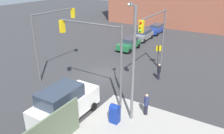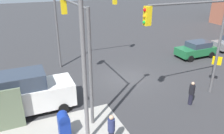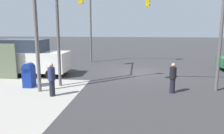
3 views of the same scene
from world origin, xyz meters
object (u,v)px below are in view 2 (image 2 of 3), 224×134
object	(u,v)px
hatchback_green	(196,49)
van_white_delivery	(26,93)
traffic_signal_ne_corner	(77,35)
mailbox_blue	(64,124)
pedestrian_waiting	(192,93)
street_lamp_corner	(89,52)
traffic_signal_nw_corner	(194,32)
pedestrian_crossing	(111,130)
traffic_signal_se_corner	(81,14)

from	to	relation	value
hatchback_green	van_white_delivery	distance (m)	16.89
traffic_signal_ne_corner	mailbox_blue	size ratio (longest dim) A/B	4.55
pedestrian_waiting	traffic_signal_ne_corner	bearing A→B (deg)	-143.46
street_lamp_corner	mailbox_blue	distance (m)	4.19
traffic_signal_ne_corner	van_white_delivery	bearing A→B (deg)	-8.48
traffic_signal_ne_corner	mailbox_blue	distance (m)	5.04
traffic_signal_nw_corner	pedestrian_crossing	size ratio (longest dim) A/B	3.78
hatchback_green	pedestrian_crossing	world-z (taller)	pedestrian_crossing
traffic_signal_se_corner	van_white_delivery	xyz separation A→B (m)	(5.46, 6.30, -3.37)
hatchback_green	pedestrian_crossing	bearing A→B (deg)	32.01
traffic_signal_se_corner	van_white_delivery	bearing A→B (deg)	49.09
traffic_signal_se_corner	pedestrian_crossing	world-z (taller)	traffic_signal_se_corner
traffic_signal_nw_corner	mailbox_blue	distance (m)	9.22
traffic_signal_ne_corner	traffic_signal_nw_corner	bearing A→B (deg)	161.54
van_white_delivery	pedestrian_waiting	distance (m)	10.32
traffic_signal_se_corner	mailbox_blue	size ratio (longest dim) A/B	4.55
mailbox_blue	pedestrian_waiting	distance (m)	8.20
pedestrian_crossing	pedestrian_waiting	xyz separation A→B (m)	(-6.20, -1.30, -0.06)
traffic_signal_se_corner	hatchback_green	distance (m)	12.06
pedestrian_crossing	pedestrian_waiting	size ratio (longest dim) A/B	1.06
traffic_signal_nw_corner	traffic_signal_se_corner	bearing A→B (deg)	-63.84
street_lamp_corner	pedestrian_crossing	bearing A→B (deg)	127.42
traffic_signal_ne_corner	hatchback_green	xyz separation A→B (m)	(-13.29, -3.91, -3.81)
traffic_signal_nw_corner	traffic_signal_se_corner	size ratio (longest dim) A/B	1.00
traffic_signal_nw_corner	pedestrian_crossing	xyz separation A→B (m)	(6.34, 2.00, -3.77)
street_lamp_corner	pedestrian_waiting	world-z (taller)	street_lamp_corner
traffic_signal_nw_corner	traffic_signal_ne_corner	bearing A→B (deg)	-18.46
hatchback_green	pedestrian_crossing	size ratio (longest dim) A/B	2.32
hatchback_green	traffic_signal_nw_corner	bearing A→B (deg)	42.64
pedestrian_crossing	pedestrian_waiting	bearing A→B (deg)	25.13
traffic_signal_nw_corner	traffic_signal_se_corner	distance (m)	10.03
traffic_signal_se_corner	mailbox_blue	world-z (taller)	traffic_signal_se_corner
pedestrian_crossing	street_lamp_corner	bearing A→B (deg)	140.71
pedestrian_crossing	hatchback_green	bearing A→B (deg)	45.30
van_white_delivery	traffic_signal_nw_corner	bearing A→B (deg)	164.71
traffic_signal_nw_corner	traffic_signal_ne_corner	world-z (taller)	same
street_lamp_corner	traffic_signal_ne_corner	bearing A→B (deg)	-96.82
traffic_signal_nw_corner	van_white_delivery	bearing A→B (deg)	-15.29
pedestrian_crossing	traffic_signal_se_corner	bearing A→B (deg)	93.38
traffic_signal_ne_corner	hatchback_green	size ratio (longest dim) A/B	1.63
traffic_signal_se_corner	traffic_signal_ne_corner	bearing A→B (deg)	71.85
street_lamp_corner	pedestrian_waiting	bearing A→B (deg)	-176.76
traffic_signal_ne_corner	mailbox_blue	xyz separation A→B (m)	(1.70, 2.72, -3.89)
pedestrian_waiting	mailbox_blue	bearing A→B (deg)	-120.69
street_lamp_corner	hatchback_green	xyz separation A→B (m)	(-13.69, -7.21, -3.86)
pedestrian_crossing	pedestrian_waiting	distance (m)	6.34
street_lamp_corner	traffic_signal_se_corner	bearing A→B (deg)	-104.55
hatchback_green	pedestrian_waiting	xyz separation A→B (m)	(6.79, 6.82, -0.00)
hatchback_green	street_lamp_corner	bearing A→B (deg)	27.79
street_lamp_corner	pedestrian_crossing	distance (m)	3.97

